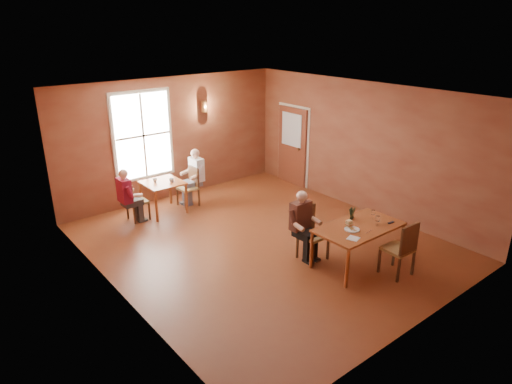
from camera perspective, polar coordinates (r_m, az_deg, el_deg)
ground at (r=9.34m, az=0.77°, el=-6.37°), size 6.00×7.00×0.01m
wall_back at (r=11.56m, az=-10.39°, el=6.61°), size 6.00×0.04×3.00m
wall_front at (r=6.65m, az=20.53°, el=-5.18°), size 6.00×0.04×3.00m
wall_left at (r=7.34m, az=-17.54°, el=-2.36°), size 0.04×7.00×3.00m
wall_right at (r=10.84m, az=13.18°, el=5.47°), size 0.04×7.00×3.00m
ceiling at (r=8.41m, az=0.88°, el=12.14°), size 6.00×7.00×0.04m
window at (r=11.13m, az=-13.95°, el=6.85°), size 1.36×0.10×1.96m
door at (r=12.41m, az=4.51°, el=5.71°), size 0.12×1.04×2.10m
wall_sconce at (r=11.78m, az=-6.49°, el=10.56°), size 0.16×0.16×0.28m
main_table at (r=8.63m, az=12.57°, el=-6.49°), size 1.63×0.91×0.76m
chair_diner_main at (r=8.61m, az=7.16°, el=-5.27°), size 0.45×0.45×1.01m
diner_main at (r=8.53m, az=7.34°, el=-4.54°), size 0.51×0.51×1.28m
chair_empty at (r=8.42m, az=17.30°, el=-6.67°), size 0.47×0.47×1.03m
plate_food at (r=8.29m, az=11.92°, el=-4.55°), size 0.32×0.32×0.04m
sandwich at (r=8.37m, az=11.54°, el=-3.98°), size 0.10×0.09×0.11m
goblet_a at (r=8.81m, az=14.42°, el=-2.69°), size 0.09×0.09×0.18m
goblet_c at (r=8.53m, az=14.98°, el=-3.45°), size 0.10×0.10×0.20m
menu_stand at (r=8.69m, az=11.91°, el=-2.67°), size 0.14×0.10×0.21m
knife at (r=8.29m, az=13.95°, el=-4.83°), size 0.20×0.05×0.00m
napkin at (r=7.99m, az=12.07°, el=-5.69°), size 0.24×0.24×0.01m
sunglasses at (r=8.75m, az=16.52°, el=-3.67°), size 0.14×0.05×0.02m
second_table at (r=10.86m, az=-11.47°, el=-0.64°), size 0.85×0.85×0.75m
chair_diner_white at (r=11.11m, az=-8.56°, el=0.60°), size 0.42×0.42×0.95m
diner_white at (r=11.06m, az=-8.47°, el=1.50°), size 0.52×0.52×1.30m
chair_diner_maroon at (r=10.57m, az=-14.60°, el=-1.04°), size 0.40×0.40×0.91m
diner_maroon at (r=10.50m, az=-14.83°, el=-0.26°), size 0.49×0.49×1.23m
cup_a at (r=10.67m, az=-10.50°, el=1.47°), size 0.13×0.13×0.09m
cup_b at (r=10.73m, az=-12.52°, el=1.42°), size 0.11×0.11×0.09m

